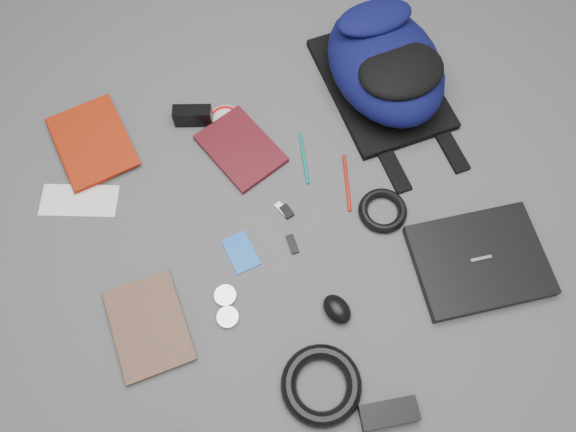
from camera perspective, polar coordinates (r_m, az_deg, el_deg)
name	(u,v)px	position (r m, az deg, el deg)	size (l,w,h in m)	color
ground	(288,219)	(1.40, 0.00, -0.33)	(4.00, 4.00, 0.00)	#4F4F51
backpack	(385,64)	(1.55, 9.85, 14.94)	(0.31, 0.44, 0.19)	#070932
laptop	(479,261)	(1.42, 18.85, -4.30)	(0.31, 0.24, 0.03)	black
textbook_red	(59,157)	(1.58, -22.22, 5.62)	(0.18, 0.24, 0.03)	maroon
comic_book	(114,339)	(1.36, -17.27, -11.83)	(0.16, 0.22, 0.02)	#B86B0D
envelope	(79,200)	(1.52, -20.45, 1.49)	(0.19, 0.09, 0.00)	white
dvd_case	(241,149)	(1.49, -4.83, 6.83)	(0.15, 0.22, 0.02)	#3C0B11
compact_camera	(193,116)	(1.54, -9.64, 10.01)	(0.10, 0.04, 0.06)	black
sticker_disc	(225,120)	(1.55, -6.41, 9.71)	(0.09, 0.09, 0.00)	silver
pen_teal	(304,158)	(1.48, 1.64, 5.90)	(0.01, 0.01, 0.15)	#0D7865
pen_red	(347,183)	(1.45, 6.01, 3.39)	(0.01, 0.01, 0.16)	#B5160D
id_badge	(241,252)	(1.37, -4.80, -3.69)	(0.06, 0.10, 0.00)	blue
usb_black	(293,244)	(1.37, 0.46, -2.87)	(0.02, 0.05, 0.01)	black
usb_silver	(282,210)	(1.41, -0.57, 0.66)	(0.02, 0.04, 0.01)	#ACADAF
key_fob	(287,211)	(1.40, -0.14, 0.46)	(0.02, 0.04, 0.01)	black
mouse	(337,309)	(1.31, 5.00, -9.41)	(0.05, 0.08, 0.04)	black
headphone_left	(225,296)	(1.34, -6.38, -8.05)	(0.05, 0.05, 0.01)	#B8B9BB
headphone_right	(228,317)	(1.32, -6.14, -10.20)	(0.05, 0.05, 0.01)	#A6A6A8
cable_coil	(383,211)	(1.42, 9.60, 0.54)	(0.12, 0.12, 0.02)	black
power_brick	(389,413)	(1.29, 10.21, -19.12)	(0.12, 0.05, 0.03)	black
power_cord_coil	(321,385)	(1.28, 3.40, -16.76)	(0.18, 0.18, 0.03)	black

